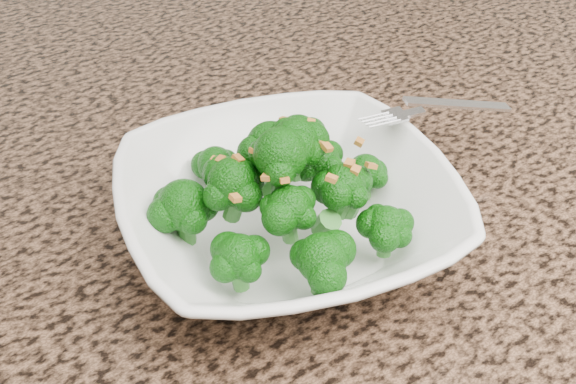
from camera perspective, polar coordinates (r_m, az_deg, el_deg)
granite_counter at (r=0.66m, az=-6.36°, el=0.41°), size 1.64×1.04×0.03m
bowl at (r=0.55m, az=-0.00°, el=-1.56°), size 0.31×0.31×0.06m
broccoli_pile at (r=0.51m, az=-0.00°, el=4.20°), size 0.22×0.22×0.07m
garlic_topping at (r=0.49m, az=-0.00°, el=7.90°), size 0.13×0.13×0.01m
fork at (r=0.61m, az=10.03°, el=6.24°), size 0.17×0.08×0.01m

